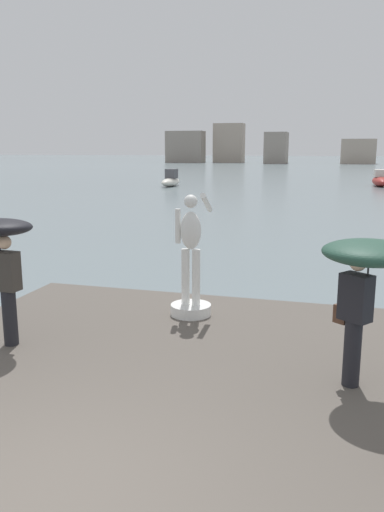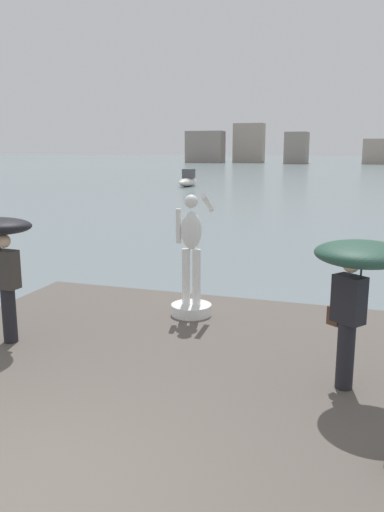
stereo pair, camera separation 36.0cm
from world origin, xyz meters
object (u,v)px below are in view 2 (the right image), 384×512
object	(u,v)px
statue_white_figure	(191,272)
boat_mid	(188,180)
onlooker_right	(359,269)
onlooker_left	(1,243)

from	to	relation	value
statue_white_figure	boat_mid	distance (m)	38.36
statue_white_figure	onlooker_right	xyz separation A→B (m)	(2.88, -2.26, 0.77)
onlooker_right	boat_mid	distance (m)	41.49
statue_white_figure	onlooker_right	bearing A→B (deg)	-38.21
onlooker_left	boat_mid	distance (m)	39.78
statue_white_figure	onlooker_right	world-z (taller)	statue_white_figure
onlooker_left	boat_mid	bearing A→B (deg)	104.32
statue_white_figure	onlooker_left	world-z (taller)	statue_white_figure
statue_white_figure	onlooker_left	xyz separation A→B (m)	(-2.38, -2.16, 0.77)
statue_white_figure	onlooker_left	bearing A→B (deg)	-137.79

